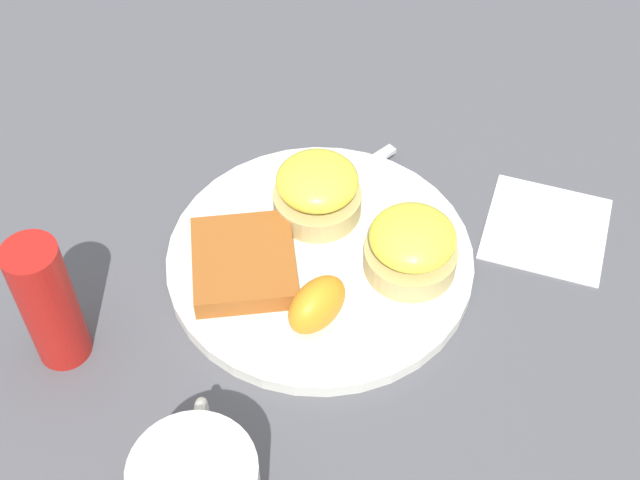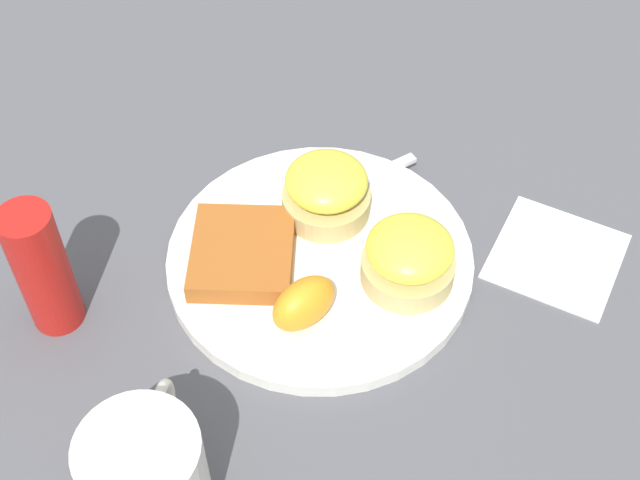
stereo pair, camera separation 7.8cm
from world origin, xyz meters
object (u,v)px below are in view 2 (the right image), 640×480
object	(u,v)px
sandwich_benedict_left	(409,258)
hashbrown_patty	(242,253)
condiment_bottle	(42,269)
sandwich_benedict_right	(327,190)
fork	(317,201)
cup	(148,480)
orange_wedge	(304,303)

from	to	relation	value
sandwich_benedict_left	hashbrown_patty	world-z (taller)	sandwich_benedict_left
condiment_bottle	sandwich_benedict_right	bearing A→B (deg)	-58.46
sandwich_benedict_right	fork	bearing A→B (deg)	48.23
hashbrown_patty	cup	size ratio (longest dim) A/B	0.83
sandwich_benedict_left	condiment_bottle	distance (m)	0.30
orange_wedge	cup	world-z (taller)	cup
hashbrown_patty	orange_wedge	xyz separation A→B (m)	(-0.06, -0.06, 0.01)
hashbrown_patty	cup	world-z (taller)	cup
hashbrown_patty	fork	xyz separation A→B (m)	(0.08, -0.06, -0.01)
sandwich_benedict_left	condiment_bottle	xyz separation A→B (m)	(-0.06, 0.30, 0.02)
orange_wedge	fork	bearing A→B (deg)	1.40
hashbrown_patty	cup	bearing A→B (deg)	173.51
cup	sandwich_benedict_left	bearing A→B (deg)	-37.07
hashbrown_patty	fork	distance (m)	0.10
sandwich_benedict_right	hashbrown_patty	bearing A→B (deg)	134.71
fork	hashbrown_patty	bearing A→B (deg)	142.45
condiment_bottle	sandwich_benedict_left	bearing A→B (deg)	-77.87
sandwich_benedict_right	hashbrown_patty	size ratio (longest dim) A/B	0.83
sandwich_benedict_right	orange_wedge	distance (m)	0.12
orange_wedge	condiment_bottle	distance (m)	0.21
sandwich_benedict_left	orange_wedge	xyz separation A→B (m)	(-0.05, 0.08, -0.01)
sandwich_benedict_left	orange_wedge	bearing A→B (deg)	122.54
cup	sandwich_benedict_right	bearing A→B (deg)	-17.53
fork	cup	world-z (taller)	cup
hashbrown_patty	cup	distance (m)	0.23
hashbrown_patty	fork	world-z (taller)	hashbrown_patty
sandwich_benedict_left	hashbrown_patty	size ratio (longest dim) A/B	0.83
sandwich_benedict_left	orange_wedge	world-z (taller)	sandwich_benedict_left
hashbrown_patty	orange_wedge	size ratio (longest dim) A/B	1.63
condiment_bottle	fork	bearing A→B (deg)	-55.67
sandwich_benedict_right	cup	size ratio (longest dim) A/B	0.69
sandwich_benedict_right	fork	xyz separation A→B (m)	(0.01, 0.01, -0.02)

